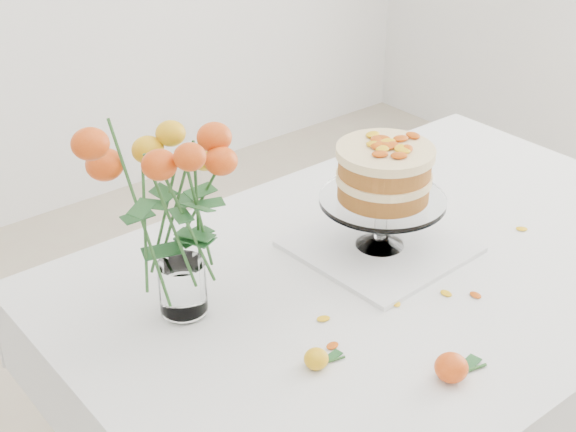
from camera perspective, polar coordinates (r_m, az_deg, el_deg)
name	(u,v)px	position (r m, az deg, el deg)	size (l,w,h in m)	color
table	(399,293)	(1.73, 7.87, -5.44)	(1.43, 0.93, 0.76)	tan
napkin	(379,246)	(1.72, 6.51, -2.17)	(0.32, 0.32, 0.01)	white
cake_stand	(384,178)	(1.64, 6.83, 2.69)	(0.26, 0.26, 0.24)	white
rose_vase	(175,189)	(1.40, -8.04, 1.91)	(0.37, 0.37, 0.45)	white
loose_rose_near	(316,359)	(1.39, 2.03, -10.12)	(0.08, 0.04, 0.04)	orange
loose_rose_far	(452,368)	(1.39, 11.55, -10.51)	(0.10, 0.06, 0.05)	#D43F0A
stray_petal_a	(395,303)	(1.56, 7.65, -6.16)	(0.03, 0.02, 0.00)	yellow
stray_petal_b	(446,294)	(1.60, 11.18, -5.43)	(0.03, 0.02, 0.00)	yellow
stray_petal_c	(476,295)	(1.61, 13.19, -5.51)	(0.03, 0.02, 0.00)	yellow
stray_petal_d	(323,319)	(1.51, 2.53, -7.31)	(0.03, 0.02, 0.00)	yellow
stray_petal_e	(332,346)	(1.44, 3.18, -9.20)	(0.03, 0.02, 0.00)	yellow
stray_petal_f	(522,229)	(1.85, 16.28, -0.89)	(0.03, 0.02, 0.00)	yellow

